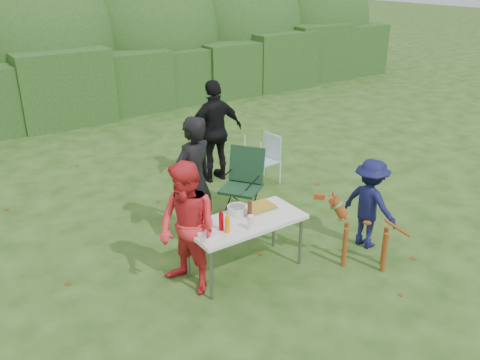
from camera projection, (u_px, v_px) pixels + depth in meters
ground at (249, 264)px, 6.74m from camera, size 80.00×80.00×0.00m
hedge_row at (61, 88)px, 12.46m from camera, size 22.00×1.40×1.70m
shrub_backdrop at (39, 48)px, 13.38m from camera, size 20.00×2.60×3.20m
folding_table at (245, 224)px, 6.34m from camera, size 1.50×0.70×0.74m
person_cook at (193, 181)px, 7.00m from camera, size 0.76×0.60×1.84m
person_red_jacket at (188, 229)px, 5.94m from camera, size 0.81×0.93×1.64m
person_black_puffy at (215, 131)px, 9.02m from camera, size 1.09×0.48×1.84m
child at (370, 204)px, 6.96m from camera, size 0.59×0.89×1.29m
dog at (366, 233)px, 6.54m from camera, size 0.96×1.02×0.95m
camping_chair at (241, 184)px, 7.83m from camera, size 0.94×0.94×1.08m
lawn_chair at (262, 159)px, 9.10m from camera, size 0.55×0.55×0.88m
food_tray at (258, 209)px, 6.59m from camera, size 0.45×0.30×0.02m
focaccia_bread at (258, 207)px, 6.58m from camera, size 0.40×0.26×0.04m
mustard_bottle at (227, 225)px, 5.99m from camera, size 0.06×0.06×0.20m
ketchup_bottle at (221, 222)px, 6.04m from camera, size 0.06×0.06×0.22m
beer_bottle at (250, 210)px, 6.31m from camera, size 0.06×0.06×0.24m
paper_towel_roll at (200, 219)px, 6.05m from camera, size 0.12×0.12×0.26m
cup_stack at (251, 223)px, 6.07m from camera, size 0.08×0.08×0.18m
pasta_bowl at (237, 210)px, 6.47m from camera, size 0.26×0.26×0.10m
plate_stack at (208, 234)px, 5.94m from camera, size 0.24×0.24×0.05m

